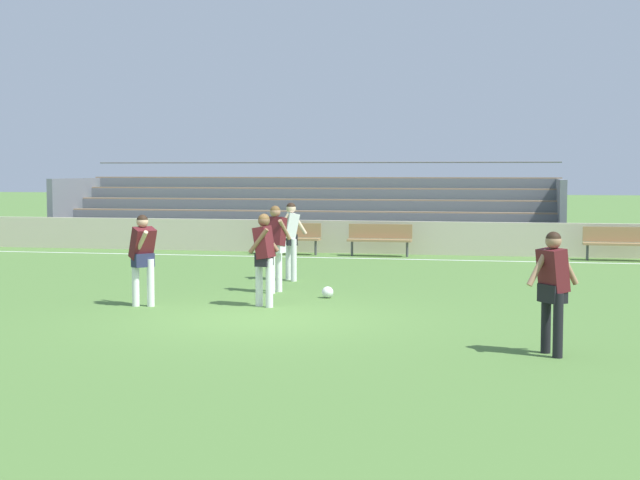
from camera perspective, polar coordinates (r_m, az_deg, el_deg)
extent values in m
plane|color=#517A38|center=(15.57, -3.50, -4.74)|extent=(160.00, 160.00, 0.00)
cube|color=white|center=(26.05, 2.83, -1.11)|extent=(44.00, 0.12, 0.01)
cube|color=beige|center=(27.55, 3.36, 0.16)|extent=(48.00, 0.16, 0.95)
cube|color=#897051|center=(29.40, -1.61, 0.19)|extent=(16.36, 0.36, 0.08)
cube|color=slate|center=(29.22, -1.70, -0.18)|extent=(16.36, 0.04, 0.36)
cube|color=#897051|center=(30.08, -1.29, 0.96)|extent=(16.36, 0.36, 0.08)
cube|color=slate|center=(29.90, -1.38, 0.60)|extent=(16.36, 0.04, 0.36)
cube|color=#897051|center=(30.77, -0.98, 1.70)|extent=(16.36, 0.36, 0.08)
cube|color=slate|center=(30.59, -1.06, 1.35)|extent=(16.36, 0.04, 0.36)
cube|color=#897051|center=(31.47, -0.68, 2.40)|extent=(16.36, 0.36, 0.08)
cube|color=slate|center=(31.28, -0.76, 2.07)|extent=(16.36, 0.04, 0.36)
cube|color=#897051|center=(32.17, -0.40, 3.08)|extent=(16.36, 0.36, 0.08)
cube|color=slate|center=(31.98, -0.48, 2.75)|extent=(16.36, 0.04, 0.36)
cube|color=#897051|center=(32.88, -0.13, 3.72)|extent=(16.36, 0.36, 0.08)
cube|color=slate|center=(32.68, -0.20, 3.41)|extent=(16.36, 0.04, 0.36)
cube|color=slate|center=(33.84, -14.30, 1.80)|extent=(0.20, 4.00, 2.13)
cube|color=slate|center=(30.38, 14.21, 1.54)|extent=(0.20, 4.00, 2.13)
cylinder|color=slate|center=(33.12, -0.04, 4.68)|extent=(16.36, 0.06, 0.06)
cube|color=#99754C|center=(26.51, 17.41, -0.24)|extent=(1.80, 0.40, 0.06)
cube|color=#99754C|center=(26.67, 17.39, 0.33)|extent=(1.80, 0.05, 0.40)
cylinder|color=#47474C|center=(26.46, 15.72, -0.70)|extent=(0.07, 0.07, 0.45)
cube|color=#99754C|center=(27.17, -1.87, 0.06)|extent=(1.80, 0.40, 0.06)
cube|color=#99754C|center=(27.33, -1.78, 0.61)|extent=(1.80, 0.05, 0.40)
cylinder|color=#47474C|center=(27.38, -3.46, -0.39)|extent=(0.07, 0.07, 0.45)
cylinder|color=#47474C|center=(27.01, -0.26, -0.44)|extent=(0.07, 0.07, 0.45)
cube|color=#99754C|center=(26.67, 3.58, -0.03)|extent=(1.80, 0.40, 0.06)
cube|color=#99754C|center=(26.83, 3.64, 0.53)|extent=(1.80, 0.05, 0.40)
cylinder|color=#47474C|center=(26.81, 1.93, -0.48)|extent=(0.07, 0.07, 0.45)
cylinder|color=#47474C|center=(26.58, 5.24, -0.54)|extent=(0.07, 0.07, 0.45)
cylinder|color=white|center=(18.68, -2.91, -1.79)|extent=(0.13, 0.13, 0.93)
cylinder|color=white|center=(18.91, -2.48, -1.72)|extent=(0.13, 0.13, 0.93)
cube|color=white|center=(18.75, -2.69, -0.39)|extent=(0.41, 0.32, 0.24)
cube|color=#56191E|center=(18.73, -2.70, 0.52)|extent=(0.45, 0.40, 0.59)
cylinder|color=#A87A5B|center=(18.80, -3.26, 0.65)|extent=(0.19, 0.42, 0.43)
cylinder|color=#A87A5B|center=(18.66, -2.13, 0.63)|extent=(0.19, 0.42, 0.43)
sphere|color=#A87A5B|center=(18.71, -2.70, 1.70)|extent=(0.21, 0.21, 0.21)
sphere|color=brown|center=(18.71, -2.70, 1.76)|extent=(0.20, 0.20, 0.20)
cylinder|color=white|center=(16.96, -3.67, -2.52)|extent=(0.13, 0.13, 0.87)
cylinder|color=white|center=(16.78, -3.05, -2.59)|extent=(0.13, 0.13, 0.87)
cube|color=black|center=(16.83, -3.37, -1.16)|extent=(0.26, 0.39, 0.24)
cube|color=#56191E|center=(16.80, -3.37, -0.14)|extent=(0.35, 0.42, 0.59)
cylinder|color=brown|center=(16.97, -3.05, 0.03)|extent=(0.38, 0.12, 0.46)
cylinder|color=brown|center=(16.63, -3.70, -0.05)|extent=(0.38, 0.12, 0.46)
sphere|color=brown|center=(16.78, -3.38, 1.17)|extent=(0.21, 0.21, 0.21)
sphere|color=brown|center=(16.78, -3.38, 1.24)|extent=(0.20, 0.20, 0.20)
cylinder|color=white|center=(20.69, -1.59, -1.22)|extent=(0.13, 0.13, 0.92)
cylinder|color=white|center=(20.97, -1.89, -1.14)|extent=(0.13, 0.13, 0.92)
cube|color=black|center=(20.79, -1.74, 0.03)|extent=(0.35, 0.42, 0.24)
cube|color=white|center=(20.77, -1.75, 0.86)|extent=(0.46, 0.48, 0.59)
cylinder|color=beige|center=(20.69, -2.26, 0.95)|extent=(0.34, 0.21, 0.48)
cylinder|color=beige|center=(20.85, -1.24, 0.98)|extent=(0.34, 0.21, 0.48)
sphere|color=beige|center=(20.75, -1.75, 1.92)|extent=(0.21, 0.21, 0.21)
sphere|color=black|center=(20.75, -1.75, 1.98)|extent=(0.20, 0.20, 0.20)
cylinder|color=black|center=(12.97, 13.39, -4.78)|extent=(0.13, 0.13, 0.84)
cylinder|color=black|center=(12.68, 14.07, -5.00)|extent=(0.13, 0.13, 0.84)
cube|color=black|center=(12.77, 13.76, -3.12)|extent=(0.39, 0.42, 0.24)
cube|color=#56191E|center=(12.73, 13.78, -1.78)|extent=(0.46, 0.48, 0.58)
cylinder|color=#A87A5B|center=(12.81, 14.63, -1.58)|extent=(0.31, 0.27, 0.48)
cylinder|color=#A87A5B|center=(12.64, 12.92, -1.63)|extent=(0.31, 0.27, 0.48)
sphere|color=#A87A5B|center=(12.70, 13.81, -0.05)|extent=(0.21, 0.21, 0.21)
sphere|color=black|center=(12.70, 13.81, 0.04)|extent=(0.20, 0.20, 0.20)
cylinder|color=white|center=(17.16, -10.11, -2.54)|extent=(0.13, 0.13, 0.84)
cylinder|color=white|center=(17.23, -10.99, -2.52)|extent=(0.13, 0.13, 0.84)
cube|color=#232847|center=(17.15, -10.57, -1.19)|extent=(0.40, 0.42, 0.24)
cube|color=#56191E|center=(17.12, -10.58, -0.20)|extent=(0.54, 0.54, 0.60)
cylinder|color=#D6A884|center=(16.92, -10.65, -0.12)|extent=(0.37, 0.33, 0.43)
cylinder|color=#D6A884|center=(17.32, -10.52, -0.02)|extent=(0.37, 0.33, 0.43)
sphere|color=#D6A884|center=(17.10, -10.60, 1.09)|extent=(0.21, 0.21, 0.21)
sphere|color=black|center=(17.10, -10.60, 1.16)|extent=(0.20, 0.20, 0.20)
sphere|color=white|center=(18.03, 0.46, -3.15)|extent=(0.22, 0.22, 0.22)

